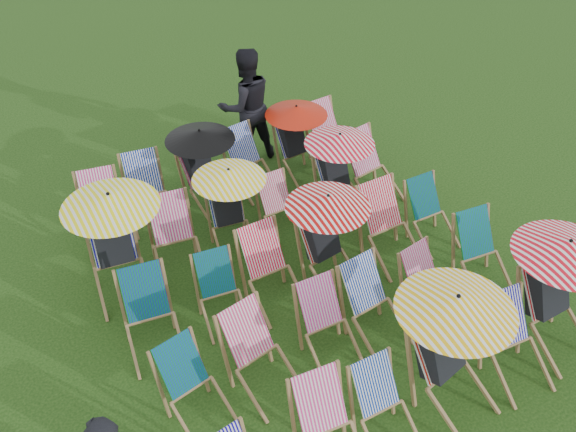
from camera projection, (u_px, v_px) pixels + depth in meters
ground at (306, 287)px, 8.39m from camera, size 100.00×100.00×0.00m
deckchair_1 at (331, 432)px, 6.21m from camera, size 0.70×0.91×0.93m
deckchair_2 at (387, 411)px, 6.44m from camera, size 0.58×0.80×0.85m
deckchair_3 at (453, 351)px, 6.59m from camera, size 1.23×1.34×1.46m
deckchair_4 at (518, 345)px, 7.05m from camera, size 0.70×0.92×0.94m
deckchair_5 at (559, 293)px, 7.27m from camera, size 1.20×1.25×1.43m
deckchair_6 at (195, 389)px, 6.63m from camera, size 0.71×0.88×0.87m
deckchair_7 at (261, 356)px, 6.91m from camera, size 0.77×0.96×0.95m
deckchair_8 at (329, 326)px, 7.29m from camera, size 0.61×0.83×0.88m
deckchair_9 at (376, 306)px, 7.50m from camera, size 0.70×0.91×0.93m
deckchair_10 at (432, 287)px, 7.80m from camera, size 0.67×0.85×0.85m
deckchair_11 at (484, 255)px, 8.21m from camera, size 0.70×0.91×0.92m
deckchair_12 at (151, 318)px, 7.35m from camera, size 0.75×0.95×0.94m
deckchair_13 at (221, 294)px, 7.73m from camera, size 0.64×0.82×0.82m
deckchair_14 at (272, 271)px, 7.94m from camera, size 0.64×0.89×0.96m
deckchair_15 at (329, 239)px, 8.12m from camera, size 1.08×1.16×1.28m
deckchair_16 at (391, 227)px, 8.58m from camera, size 0.67×0.93×1.01m
deckchair_17 at (432, 214)px, 8.90m from camera, size 0.58×0.80×0.86m
deckchair_18 at (115, 243)px, 7.93m from camera, size 1.20×1.28×1.43m
deckchair_19 at (176, 240)px, 8.40m from camera, size 0.77×0.97×0.96m
deckchair_20 at (230, 208)px, 8.70m from camera, size 1.00×1.06×1.19m
deckchair_21 at (281, 209)px, 9.03m from camera, size 0.54×0.75×0.81m
deckchair_22 at (340, 171)px, 9.35m from camera, size 1.02×1.07×1.21m
deckchair_23 at (373, 169)px, 9.67m from camera, size 0.78×0.99×0.99m
deckchair_24 at (103, 212)px, 8.87m from camera, size 0.78×0.97×0.94m
deckchair_25 at (147, 192)px, 9.23m from camera, size 0.75×0.95×0.94m
deckchair_26 at (204, 167)px, 9.44m from camera, size 1.02×1.11×1.21m
deckchair_27 at (251, 162)px, 9.86m from camera, size 0.72×0.92×0.93m
deckchair_28 at (297, 140)px, 10.08m from camera, size 0.97×1.03×1.15m
deckchair_29 at (331, 135)px, 10.48m from camera, size 0.66×0.89×0.92m
person_rear at (246, 106)px, 10.23m from camera, size 0.99×0.80×1.91m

